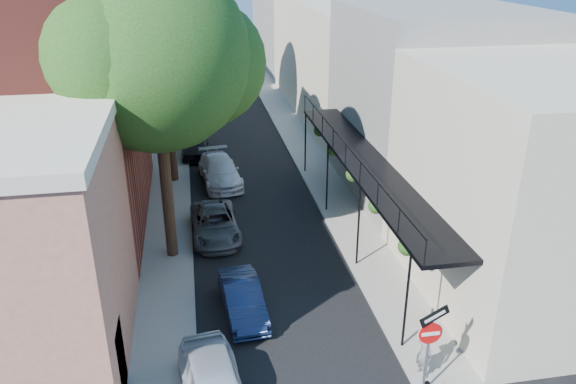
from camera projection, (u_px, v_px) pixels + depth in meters
name	position (u px, v px, depth m)	size (l,w,h in m)	color
road_surface	(228.00, 116.00, 41.33)	(6.00, 64.00, 0.01)	black
sidewalk_left	(173.00, 118.00, 40.67)	(2.00, 64.00, 0.12)	gray
sidewalk_right	(282.00, 113.00, 41.95)	(2.00, 64.00, 0.12)	gray
buildings_left	(85.00, 56.00, 36.75)	(10.10, 59.10, 12.00)	tan
buildings_right	(351.00, 53.00, 40.53)	(9.80, 55.00, 10.00)	beige
sign_post	(430.00, 336.00, 14.85)	(0.89, 0.17, 2.99)	#595B60
oak_near	(167.00, 58.00, 19.83)	(7.48, 6.80, 11.42)	#351E15
oak_mid	(171.00, 46.00, 27.34)	(6.60, 6.00, 10.20)	#351E15
oak_far	(172.00, 3.00, 35.01)	(7.70, 7.00, 11.90)	#351E15
parked_car_b	(242.00, 299.00, 18.97)	(1.24, 3.55, 1.17)	#162346
parked_car_c	(215.00, 224.00, 24.06)	(1.96, 4.25, 1.18)	#4C4E52
parked_car_d	(220.00, 171.00, 29.51)	(1.88, 4.62, 1.34)	silver
parked_car_e	(195.00, 143.00, 33.52)	(1.66, 4.13, 1.41)	black
parked_car_f	(194.00, 125.00, 37.34)	(1.27, 3.64, 1.20)	gray
pedestrian	(424.00, 353.00, 15.97)	(0.57, 0.38, 1.57)	slate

